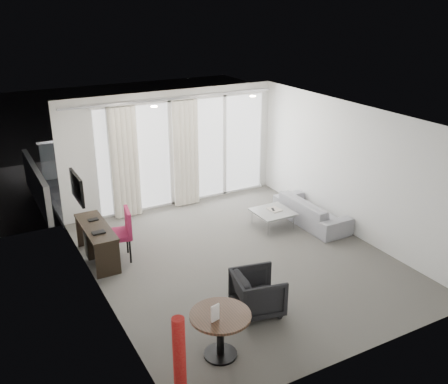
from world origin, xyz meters
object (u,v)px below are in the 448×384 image
tub_armchair (258,293)px  round_table (220,335)px  coffee_table (273,219)px  rattan_chair_b (223,164)px  sofa (312,211)px  desk (97,243)px  rattan_chair_a (196,159)px  red_lamp (180,362)px  desk_chair (117,235)px

tub_armchair → round_table: bearing=133.8°
coffee_table → rattan_chair_b: (0.53, 3.16, 0.19)m
coffee_table → sofa: (0.82, -0.23, 0.10)m
desk → sofa: size_ratio=0.77×
sofa → coffee_table: bearing=74.1°
sofa → tub_armchair: bearing=128.8°
rattan_chair_a → sofa: bearing=-101.7°
red_lamp → rattan_chair_b: 7.88m
round_table → coffee_table: (2.84, 3.01, -0.15)m
rattan_chair_a → desk_chair: bearing=-156.3°
round_table → red_lamp: size_ratio=0.68×
round_table → sofa: round_table is taller
desk → coffee_table: (3.55, -0.34, -0.16)m
tub_armchair → coffee_table: size_ratio=0.94×
round_table → rattan_chair_a: (2.84, 6.68, 0.12)m
rattan_chair_a → tub_armchair: bearing=-130.8°
desk_chair → round_table: 3.21m
round_table → rattan_chair_b: size_ratio=1.11×
desk → rattan_chair_a: rattan_chair_a is taller
tub_armchair → sofa: tub_armchair is taller
tub_armchair → rattan_chair_b: 6.06m
round_table → coffee_table: bearing=46.7°
desk_chair → tub_armchair: bearing=-51.9°
sofa → round_table: bearing=127.2°
coffee_table → rattan_chair_b: 3.21m
round_table → tub_armchair: bearing=32.4°
desk_chair → tub_armchair: 2.91m
round_table → red_lamp: red_lamp is taller
round_table → tub_armchair: size_ratio=1.13×
desk_chair → rattan_chair_b: (3.76, 2.99, -0.12)m
tub_armchair → coffee_table: 3.05m
round_table → coffee_table: size_ratio=1.06×
desk_chair → coffee_table: 3.25m
tub_armchair → rattan_chair_b: size_ratio=0.99×
red_lamp → coffee_table: 5.09m
red_lamp → round_table: bearing=33.0°
desk_chair → coffee_table: size_ratio=1.26×
desk_chair → round_table: bearing=-72.7°
rattan_chair_a → rattan_chair_b: size_ratio=1.23×
desk → round_table: (0.72, -3.35, -0.01)m
desk_chair → sofa: (4.05, -0.40, -0.21)m
round_table → rattan_chair_a: 7.26m
desk → rattan_chair_b: size_ratio=1.96×
red_lamp → rattan_chair_b: (4.17, 6.69, -0.23)m
desk → red_lamp: red_lamp is taller
sofa → rattan_chair_a: rattan_chair_a is taller
red_lamp → coffee_table: (3.64, 3.53, -0.42)m
desk_chair → red_lamp: (-0.41, -3.70, 0.11)m
desk_chair → round_table: (0.39, -3.18, -0.16)m
tub_armchair → rattan_chair_a: rattan_chair_a is taller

